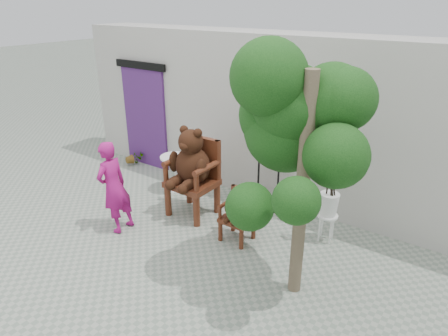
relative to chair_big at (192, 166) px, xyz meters
The scene contains 11 objects.
ground_plane 1.82m from the chair_big, 63.45° to the right, with size 60.00×60.00×0.00m, color gray.
back_wall 1.92m from the chair_big, 67.28° to the left, with size 9.00×1.00×3.00m, color #BBB7AF.
doorway 2.58m from the chair_big, 153.09° to the left, with size 1.40×0.11×2.33m.
chair_big is the anchor object (origin of this frame).
chair_small 1.20m from the chair_big, 12.50° to the right, with size 0.47×0.47×0.86m.
person 1.34m from the chair_big, 122.63° to the right, with size 0.54×0.36×1.49m, color #A4146D.
cafe_table 1.14m from the chair_big, 148.28° to the left, with size 0.60×0.60×0.70m.
display_stand 1.38m from the chair_big, 44.01° to the left, with size 0.53×0.46×1.51m.
stool_bucket 2.33m from the chair_big, 13.07° to the left, with size 0.32×0.32×1.45m.
tree 2.56m from the chair_big, 15.90° to the right, with size 1.77×1.78×3.17m.
potted_plant 2.79m from the chair_big, 159.66° to the left, with size 0.32×0.28×0.36m, color black.
Camera 1 is at (3.35, -3.39, 3.54)m, focal length 32.00 mm.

